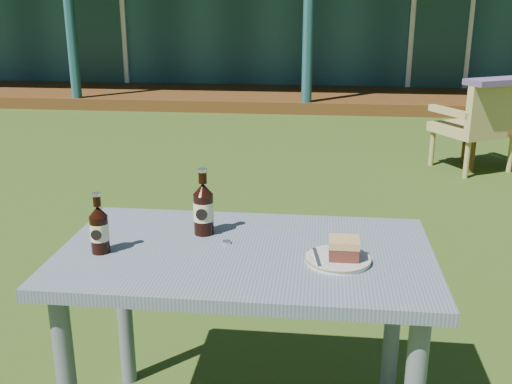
# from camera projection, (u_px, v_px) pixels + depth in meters

# --- Properties ---
(ground) EXTENTS (80.00, 80.00, 0.00)m
(ground) POSITION_uv_depth(u_px,v_px,m) (280.00, 255.00, 3.66)
(ground) COLOR #334916
(cafe_table) EXTENTS (1.20, 0.70, 0.72)m
(cafe_table) POSITION_uv_depth(u_px,v_px,m) (246.00, 278.00, 1.96)
(cafe_table) COLOR slate
(cafe_table) RESTS_ON ground
(plate) EXTENTS (0.20, 0.20, 0.01)m
(plate) POSITION_uv_depth(u_px,v_px,m) (338.00, 259.00, 1.84)
(plate) COLOR silver
(plate) RESTS_ON cafe_table
(cake_slice) EXTENTS (0.09, 0.09, 0.06)m
(cake_slice) POSITION_uv_depth(u_px,v_px,m) (344.00, 248.00, 1.83)
(cake_slice) COLOR #4F2319
(cake_slice) RESTS_ON plate
(fork) EXTENTS (0.03, 0.14, 0.00)m
(fork) POSITION_uv_depth(u_px,v_px,m) (317.00, 257.00, 1.83)
(fork) COLOR silver
(fork) RESTS_ON plate
(cola_bottle_near) EXTENTS (0.07, 0.07, 0.23)m
(cola_bottle_near) POSITION_uv_depth(u_px,v_px,m) (203.00, 208.00, 2.03)
(cola_bottle_near) COLOR black
(cola_bottle_near) RESTS_ON cafe_table
(cola_bottle_far) EXTENTS (0.06, 0.06, 0.20)m
(cola_bottle_far) POSITION_uv_depth(u_px,v_px,m) (99.00, 229.00, 1.89)
(cola_bottle_far) COLOR black
(cola_bottle_far) RESTS_ON cafe_table
(bottle_cap) EXTENTS (0.03, 0.03, 0.01)m
(bottle_cap) POSITION_uv_depth(u_px,v_px,m) (227.00, 242.00, 1.98)
(bottle_cap) COLOR silver
(bottle_cap) RESTS_ON cafe_table
(armchair_left) EXTENTS (0.79, 0.78, 0.80)m
(armchair_left) POSITION_uv_depth(u_px,v_px,m) (480.00, 122.00, 5.33)
(armchair_left) COLOR tan
(armchair_left) RESTS_ON ground
(floral_throw) EXTENTS (0.63, 0.49, 0.05)m
(floral_throw) POSITION_uv_depth(u_px,v_px,m) (499.00, 81.00, 5.07)
(floral_throw) COLOR #5B466D
(floral_throw) RESTS_ON armchair_left
(side_table) EXTENTS (0.60, 0.40, 0.40)m
(side_table) POSITION_uv_depth(u_px,v_px,m) (499.00, 132.00, 5.43)
(side_table) COLOR #512F13
(side_table) RESTS_ON ground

